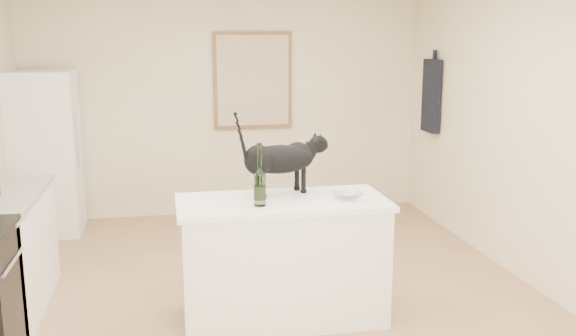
{
  "coord_description": "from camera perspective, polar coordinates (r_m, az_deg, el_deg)",
  "views": [
    {
      "loc": [
        -0.69,
        -4.47,
        2.04
      ],
      "look_at": [
        0.15,
        -0.15,
        1.12
      ],
      "focal_mm": 39.3,
      "sensor_mm": 36.0,
      "label": 1
    }
  ],
  "objects": [
    {
      "name": "glass_bowl",
      "position": [
        4.52,
        5.44,
        -2.52
      ],
      "size": [
        0.27,
        0.27,
        0.05
      ],
      "primitive_type": "imported",
      "rotation": [
        0.0,
        0.0,
        0.38
      ],
      "color": "white",
      "rests_on": "island_top"
    },
    {
      "name": "island_base",
      "position": [
        4.63,
        -0.49,
        -8.53
      ],
      "size": [
        1.44,
        0.67,
        0.86
      ],
      "primitive_type": "cube",
      "color": "white",
      "rests_on": "floor"
    },
    {
      "name": "wall_front",
      "position": [
        2.0,
        10.25,
        -10.11
      ],
      "size": [
        4.5,
        0.0,
        4.5
      ],
      "primitive_type": "plane",
      "rotation": [
        -1.57,
        0.0,
        0.0
      ],
      "color": "#F4E1BD",
      "rests_on": "ground"
    },
    {
      "name": "fridge",
      "position": [
        7.04,
        -21.15,
        1.26
      ],
      "size": [
        0.68,
        0.68,
        1.7
      ],
      "primitive_type": "cube",
      "color": "white",
      "rests_on": "floor"
    },
    {
      "name": "fridge_paper",
      "position": [
        7.0,
        -18.51,
        4.91
      ],
      "size": [
        0.04,
        0.12,
        0.16
      ],
      "primitive_type": "cube",
      "rotation": [
        0.0,
        0.0,
        -0.31
      ],
      "color": "white",
      "rests_on": "fridge"
    },
    {
      "name": "hanging_garment",
      "position": [
        7.16,
        12.84,
        6.37
      ],
      "size": [
        0.08,
        0.34,
        0.8
      ],
      "primitive_type": "cube",
      "color": "black",
      "rests_on": "wall_right"
    },
    {
      "name": "wall_back",
      "position": [
        7.29,
        -5.55,
        5.91
      ],
      "size": [
        4.5,
        0.0,
        4.5
      ],
      "primitive_type": "plane",
      "rotation": [
        1.57,
        0.0,
        0.0
      ],
      "color": "#F4E1BD",
      "rests_on": "ground"
    },
    {
      "name": "wall_right",
      "position": [
        5.41,
        22.12,
        3.06
      ],
      "size": [
        0.0,
        5.5,
        5.5
      ],
      "primitive_type": "plane",
      "rotation": [
        1.57,
        0.0,
        -1.57
      ],
      "color": "#F4E1BD",
      "rests_on": "ground"
    },
    {
      "name": "island_top",
      "position": [
        4.5,
        -0.5,
        -3.15
      ],
      "size": [
        1.5,
        0.7,
        0.04
      ],
      "primitive_type": "cube",
      "color": "white",
      "rests_on": "island_base"
    },
    {
      "name": "artwork_canvas",
      "position": [
        7.26,
        -3.17,
        7.9
      ],
      "size": [
        0.82,
        0.0,
        1.02
      ],
      "primitive_type": "cube",
      "color": "beige",
      "rests_on": "wall_back"
    },
    {
      "name": "black_cat",
      "position": [
        4.6,
        -0.81,
        0.45
      ],
      "size": [
        0.7,
        0.4,
        0.47
      ],
      "primitive_type": null,
      "rotation": [
        0.0,
        0.0,
        0.31
      ],
      "color": "black",
      "rests_on": "island_top"
    },
    {
      "name": "wine_bottle",
      "position": [
        4.3,
        -2.57,
        -0.95
      ],
      "size": [
        0.08,
        0.08,
        0.38
      ],
      "primitive_type": "cylinder",
      "rotation": [
        0.0,
        0.0,
        0.02
      ],
      "color": "#2E6026",
      "rests_on": "island_top"
    },
    {
      "name": "artwork_frame",
      "position": [
        7.28,
        -3.19,
        7.91
      ],
      "size": [
        0.9,
        0.03,
        1.1
      ],
      "primitive_type": "cube",
      "color": "brown",
      "rests_on": "wall_back"
    },
    {
      "name": "floor",
      "position": [
        4.96,
        -2.08,
        -12.47
      ],
      "size": [
        5.5,
        5.5,
        0.0
      ],
      "primitive_type": "plane",
      "color": "tan",
      "rests_on": "ground"
    }
  ]
}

